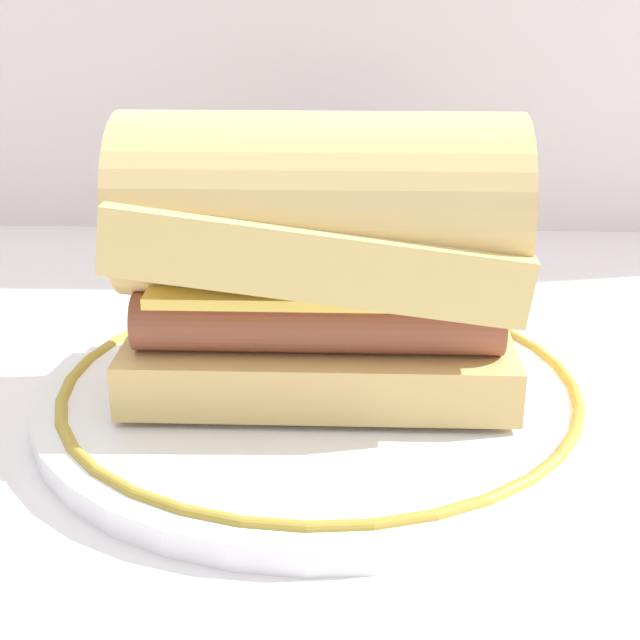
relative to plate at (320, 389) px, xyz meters
The scene contains 4 objects.
ground_plane 0.01m from the plate, 21.56° to the right, with size 1.50×1.50×0.00m, color white.
plate is the anchor object (origin of this frame).
sausage_sandwich 0.07m from the plate, 14.04° to the right, with size 0.19×0.10×0.13m.
drinking_glass 0.24m from the plate, 87.25° to the left, with size 0.06×0.06×0.09m.
Camera 1 is at (0.01, -0.41, 0.21)m, focal length 51.83 mm.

